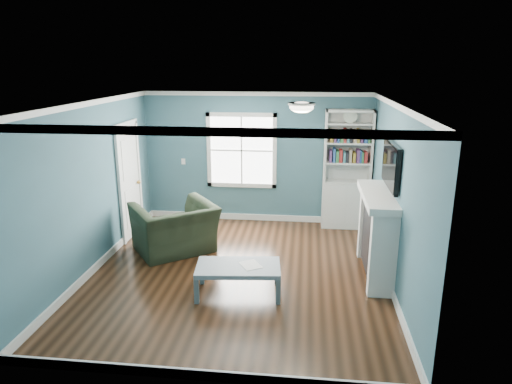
# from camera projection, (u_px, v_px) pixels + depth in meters

# --- Properties ---
(floor) EXTENTS (5.00, 5.00, 0.00)m
(floor) POSITION_uv_depth(u_px,v_px,m) (239.00, 273.00, 7.06)
(floor) COLOR black
(floor) RESTS_ON ground
(room_walls) EXTENTS (5.00, 5.00, 5.00)m
(room_walls) POSITION_uv_depth(u_px,v_px,m) (238.00, 174.00, 6.63)
(room_walls) COLOR #375C67
(room_walls) RESTS_ON ground
(trim) EXTENTS (4.50, 5.00, 2.60)m
(trim) POSITION_uv_depth(u_px,v_px,m) (238.00, 197.00, 6.72)
(trim) COLOR white
(trim) RESTS_ON ground
(window) EXTENTS (1.40, 0.06, 1.50)m
(window) POSITION_uv_depth(u_px,v_px,m) (242.00, 151.00, 9.07)
(window) COLOR white
(window) RESTS_ON room_walls
(bookshelf) EXTENTS (0.90, 0.35, 2.31)m
(bookshelf) POSITION_uv_depth(u_px,v_px,m) (346.00, 181.00, 8.81)
(bookshelf) COLOR silver
(bookshelf) RESTS_ON ground
(fireplace) EXTENTS (0.44, 1.58, 1.30)m
(fireplace) POSITION_uv_depth(u_px,v_px,m) (377.00, 235.00, 6.85)
(fireplace) COLOR black
(fireplace) RESTS_ON ground
(tv) EXTENTS (0.06, 1.10, 0.65)m
(tv) POSITION_uv_depth(u_px,v_px,m) (391.00, 165.00, 6.54)
(tv) COLOR black
(tv) RESTS_ON fireplace
(door) EXTENTS (0.12, 0.98, 2.17)m
(door) POSITION_uv_depth(u_px,v_px,m) (130.00, 180.00, 8.35)
(door) COLOR silver
(door) RESTS_ON ground
(ceiling_fixture) EXTENTS (0.38, 0.38, 0.15)m
(ceiling_fixture) POSITION_uv_depth(u_px,v_px,m) (302.00, 106.00, 6.36)
(ceiling_fixture) COLOR white
(ceiling_fixture) RESTS_ON room_walls
(light_switch) EXTENTS (0.08, 0.01, 0.12)m
(light_switch) POSITION_uv_depth(u_px,v_px,m) (183.00, 161.00, 9.27)
(light_switch) COLOR white
(light_switch) RESTS_ON room_walls
(recliner) EXTENTS (1.52, 1.43, 1.12)m
(recliner) POSITION_uv_depth(u_px,v_px,m) (174.00, 220.00, 7.74)
(recliner) COLOR black
(recliner) RESTS_ON ground
(coffee_table) EXTENTS (1.22, 0.75, 0.42)m
(coffee_table) POSITION_uv_depth(u_px,v_px,m) (238.00, 269.00, 6.35)
(coffee_table) COLOR #4F5A5F
(coffee_table) RESTS_ON ground
(paper_sheet) EXTENTS (0.37, 0.39, 0.00)m
(paper_sheet) POSITION_uv_depth(u_px,v_px,m) (251.00, 265.00, 6.35)
(paper_sheet) COLOR white
(paper_sheet) RESTS_ON coffee_table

